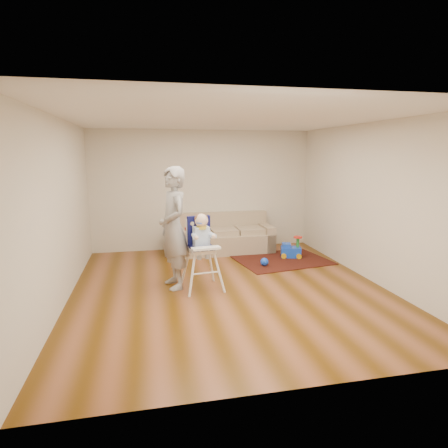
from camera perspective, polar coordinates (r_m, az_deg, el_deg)
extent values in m
plane|color=#523007|center=(6.24, 0.76, -9.74)|extent=(5.50, 5.50, 0.00)
cube|color=beige|center=(8.59, -3.23, 5.15)|extent=(5.00, 0.04, 2.70)
cube|color=beige|center=(5.89, -23.67, 1.71)|extent=(0.04, 5.50, 2.70)
cube|color=beige|center=(6.89, 21.55, 3.05)|extent=(0.04, 5.50, 2.70)
cube|color=white|center=(5.87, 0.83, 15.79)|extent=(5.00, 5.50, 0.04)
cube|color=#B52210|center=(8.19, -4.14, -0.75)|extent=(0.50, 0.32, 0.04)
cube|color=black|center=(7.87, 8.81, -5.43)|extent=(2.01, 1.64, 0.01)
sphere|color=blue|center=(7.39, 6.18, -5.75)|extent=(0.16, 0.16, 0.16)
cylinder|color=blue|center=(5.82, -3.95, 0.15)|extent=(0.03, 0.12, 0.01)
imported|color=gray|center=(6.10, -7.70, -0.63)|extent=(0.63, 0.81, 1.98)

